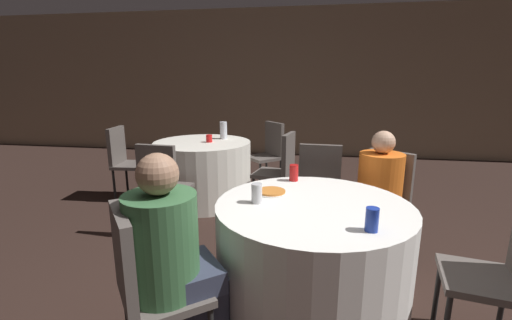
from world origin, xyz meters
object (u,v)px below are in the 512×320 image
at_px(soda_can_silver, 257,193).
at_px(chair_near_northeast, 384,196).
at_px(chair_near_east, 506,265).
at_px(chair_far_west, 124,156).
at_px(soda_can_blue, 372,220).
at_px(person_orange_shirt, 375,198).
at_px(soda_can_red, 294,173).
at_px(chair_near_north, 319,186).
at_px(table_far, 203,171).
at_px(bottle_far, 223,130).
at_px(pizza_plate_near, 271,192).
at_px(chair_far_northeast, 269,149).
at_px(person_green_jacket, 177,262).
at_px(chair_far_south, 162,181).
at_px(chair_near_southwest, 145,280).
at_px(chair_far_east, 281,165).
at_px(table_near, 311,259).

bearing_deg(soda_can_silver, chair_near_northeast, 43.05).
bearing_deg(chair_near_east, chair_far_west, 69.46).
bearing_deg(soda_can_blue, person_orange_shirt, 78.93).
xyz_separation_m(chair_far_west, soda_can_red, (2.18, -1.38, 0.26)).
bearing_deg(chair_far_west, chair_near_north, 66.14).
xyz_separation_m(table_far, bottle_far, (0.20, 0.25, 0.48)).
bearing_deg(table_far, chair_near_east, -42.30).
relative_size(chair_near_east, pizza_plate_near, 4.30).
bearing_deg(soda_can_blue, soda_can_silver, 154.34).
distance_m(chair_far_northeast, person_green_jacket, 3.14).
bearing_deg(chair_far_west, chair_far_south, 40.43).
xyz_separation_m(chair_near_north, soda_can_red, (-0.20, -0.54, 0.26)).
height_order(table_far, person_green_jacket, person_green_jacket).
distance_m(person_green_jacket, soda_can_blue, 1.00).
bearing_deg(chair_near_north, person_orange_shirt, 146.85).
relative_size(pizza_plate_near, bottle_far, 0.97).
relative_size(chair_near_southwest, person_green_jacket, 0.78).
bearing_deg(chair_far_east, bottle_far, 71.50).
distance_m(table_far, soda_can_red, 1.93).
relative_size(chair_near_east, soda_can_red, 7.43).
distance_m(chair_near_east, person_green_jacket, 1.70).
relative_size(chair_far_east, person_green_jacket, 0.78).
distance_m(chair_near_east, chair_far_south, 2.66).
relative_size(chair_near_northeast, chair_near_southwest, 1.00).
relative_size(chair_near_southwest, chair_far_west, 1.00).
distance_m(chair_near_east, bottle_far, 3.20).
bearing_deg(bottle_far, soda_can_blue, -60.59).
bearing_deg(chair_far_south, soda_can_red, -15.28).
xyz_separation_m(chair_near_north, soda_can_blue, (0.23, -1.35, 0.26)).
bearing_deg(person_green_jacket, soda_can_blue, 63.26).
xyz_separation_m(chair_near_northeast, bottle_far, (-1.71, 1.35, 0.31)).
bearing_deg(chair_near_southwest, person_green_jacket, 90.00).
bearing_deg(bottle_far, soda_can_silver, -70.41).
height_order(chair_near_southwest, soda_can_blue, chair_near_southwest).
relative_size(chair_near_east, bottle_far, 4.17).
bearing_deg(chair_near_east, chair_far_east, 46.21).
height_order(chair_far_east, soda_can_red, chair_far_east).
xyz_separation_m(chair_near_southwest, chair_far_northeast, (0.20, 3.24, 0.00)).
distance_m(chair_far_south, soda_can_blue, 2.14).
xyz_separation_m(soda_can_silver, soda_can_red, (0.20, 0.51, 0.00)).
distance_m(table_far, chair_far_south, 1.01).
bearing_deg(chair_far_south, chair_near_east, -20.45).
height_order(chair_near_southwest, chair_far_west, same).
height_order(chair_near_east, pizza_plate_near, chair_near_east).
xyz_separation_m(chair_near_southwest, chair_far_east, (0.44, 2.36, 0.00)).
distance_m(table_near, chair_far_west, 2.98).
distance_m(table_far, chair_near_east, 3.16).
height_order(chair_near_northeast, chair_near_southwest, same).
relative_size(table_far, soda_can_red, 9.60).
bearing_deg(table_near, soda_can_blue, -49.75).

